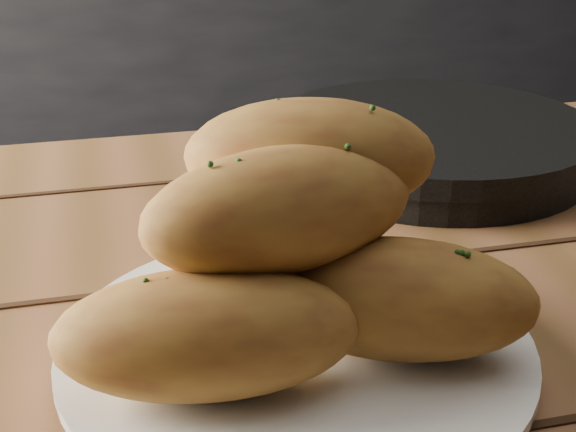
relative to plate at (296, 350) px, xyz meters
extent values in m
cube|color=black|center=(0.58, 2.35, -0.31)|extent=(2.80, 0.60, 0.90)
cube|color=brown|center=(0.13, 0.01, -0.03)|extent=(1.39, 0.90, 0.04)
cylinder|color=white|center=(0.00, 0.00, 0.00)|extent=(0.26, 0.26, 0.01)
cylinder|color=white|center=(0.00, 0.00, 0.00)|extent=(0.28, 0.28, 0.01)
ellipsoid|color=#B48732|center=(-0.06, -0.04, 0.04)|extent=(0.17, 0.09, 0.07)
ellipsoid|color=#B48732|center=(0.05, -0.03, 0.04)|extent=(0.17, 0.13, 0.07)
ellipsoid|color=#B48732|center=(-0.01, 0.06, 0.04)|extent=(0.09, 0.16, 0.07)
ellipsoid|color=#B48732|center=(-0.01, -0.01, 0.10)|extent=(0.17, 0.10, 0.07)
ellipsoid|color=#B48732|center=(0.02, 0.03, 0.11)|extent=(0.16, 0.11, 0.07)
cylinder|color=black|center=(0.22, 0.30, 0.01)|extent=(0.30, 0.30, 0.03)
cylinder|color=black|center=(0.22, 0.30, 0.03)|extent=(0.31, 0.31, 0.02)
camera|label=1|loc=(-0.10, -0.40, 0.28)|focal=50.00mm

